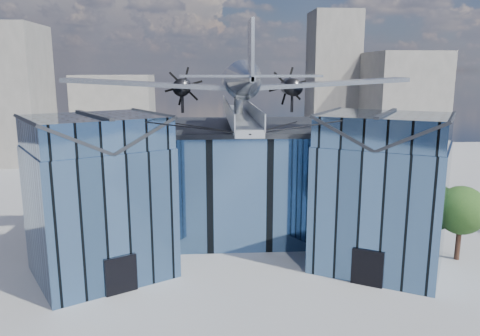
{
  "coord_description": "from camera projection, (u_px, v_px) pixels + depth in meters",
  "views": [
    {
      "loc": [
        -2.42,
        -34.33,
        14.8
      ],
      "look_at": [
        0.0,
        2.0,
        7.2
      ],
      "focal_mm": 35.0,
      "sensor_mm": 36.0,
      "label": 1
    }
  ],
  "objects": [
    {
      "name": "museum",
      "position": [
        237.0,
        178.0,
        41.27
      ],
      "size": [
        32.88,
        24.5,
        17.6
      ],
      "color": "#486992",
      "rests_on": "ground"
    },
    {
      "name": "ground_plane",
      "position": [
        242.0,
        263.0,
        36.72
      ],
      "size": [
        120.0,
        120.0,
        0.0
      ],
      "primitive_type": "plane",
      "color": "gray"
    },
    {
      "name": "bg_towers",
      "position": [
        230.0,
        98.0,
        84.08
      ],
      "size": [
        77.0,
        24.5,
        26.0
      ],
      "color": "slate",
      "rests_on": "ground"
    },
    {
      "name": "tree_plaza_e",
      "position": [
        461.0,
        210.0,
        36.61
      ],
      "size": [
        4.67,
        4.67,
        6.0
      ],
      "rotation": [
        0.0,
        0.0,
        -0.25
      ],
      "color": "#331E14",
      "rests_on": "ground"
    }
  ]
}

